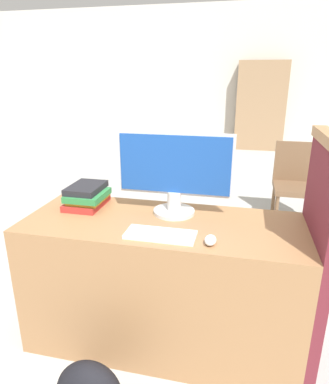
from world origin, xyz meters
TOP-DOWN VIEW (x-y plane):
  - ground_plane at (0.00, 0.00)m, footprint 20.00×20.00m
  - wall_back at (0.00, 6.21)m, footprint 12.00×0.06m
  - desk at (0.00, 0.29)m, footprint 1.45×0.58m
  - carrel_divider at (0.75, 0.29)m, footprint 0.07×0.58m
  - monitor at (0.04, 0.42)m, footprint 0.62×0.22m
  - keyboard at (0.03, 0.12)m, footprint 0.33×0.14m
  - mouse at (0.27, 0.10)m, footprint 0.05×0.09m
  - book_stack at (-0.47, 0.41)m, footprint 0.21×0.26m
  - far_chair at (0.93, 2.19)m, footprint 0.44×0.44m
  - bookshelf_far at (0.67, 5.97)m, footprint 0.95×0.32m

SIDE VIEW (x-z plane):
  - ground_plane at x=0.00m, z-range 0.00..0.00m
  - desk at x=0.00m, z-range 0.00..0.73m
  - far_chair at x=0.93m, z-range 0.05..0.87m
  - carrel_divider at x=0.75m, z-range 0.01..1.22m
  - keyboard at x=0.03m, z-range 0.73..0.75m
  - mouse at x=0.27m, z-range 0.73..0.77m
  - book_stack at x=-0.47m, z-range 0.73..0.86m
  - bookshelf_far at x=0.67m, z-range 0.00..1.72m
  - monitor at x=0.04m, z-range 0.75..1.19m
  - wall_back at x=0.00m, z-range 0.00..2.80m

